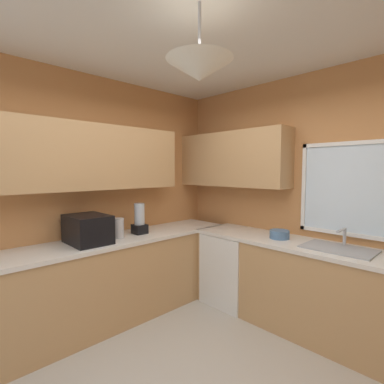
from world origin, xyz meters
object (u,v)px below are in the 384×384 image
object	(u,v)px
microwave	(88,229)
sink_assembly	(338,248)
kettle	(118,228)
blender_appliance	(140,220)
bowl	(279,234)
dishwasher	(233,268)

from	to	relation	value
microwave	sink_assembly	world-z (taller)	microwave
kettle	blender_appliance	world-z (taller)	blender_appliance
bowl	blender_appliance	xyz separation A→B (m)	(-1.27, -0.97, 0.12)
sink_assembly	microwave	bearing A→B (deg)	-139.52
microwave	blender_appliance	bearing A→B (deg)	90.00
dishwasher	bowl	bearing A→B (deg)	2.81
bowl	dishwasher	bearing A→B (deg)	-177.19
sink_assembly	blender_appliance	xyz separation A→B (m)	(-1.88, -0.98, 0.15)
blender_appliance	dishwasher	bearing A→B (deg)	54.92
microwave	sink_assembly	bearing A→B (deg)	40.48
dishwasher	microwave	xyz separation A→B (m)	(-0.66, -1.57, 0.62)
microwave	bowl	xyz separation A→B (m)	(1.27, 1.60, -0.10)
sink_assembly	dishwasher	bearing A→B (deg)	-178.30
bowl	blender_appliance	bearing A→B (deg)	-142.66
dishwasher	kettle	world-z (taller)	kettle
bowl	sink_assembly	bearing A→B (deg)	0.59
dishwasher	sink_assembly	bearing A→B (deg)	1.70
microwave	dishwasher	bearing A→B (deg)	67.20
dishwasher	bowl	size ratio (longest dim) A/B	4.12
microwave	kettle	bearing A→B (deg)	86.63
kettle	bowl	bearing A→B (deg)	45.20
dishwasher	blender_appliance	bearing A→B (deg)	-125.08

